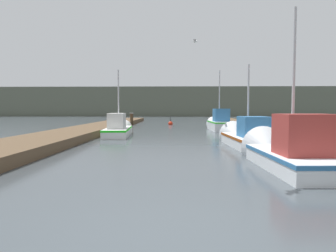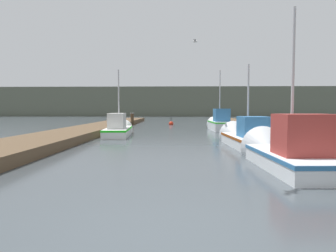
{
  "view_description": "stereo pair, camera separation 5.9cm",
  "coord_description": "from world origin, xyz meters",
  "px_view_note": "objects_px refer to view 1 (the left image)",
  "views": [
    {
      "loc": [
        0.08,
        -3.66,
        1.62
      ],
      "look_at": [
        -0.34,
        11.21,
        0.75
      ],
      "focal_mm": 32.0,
      "sensor_mm": 36.0,
      "label": 1
    },
    {
      "loc": [
        0.14,
        -3.66,
        1.62
      ],
      "look_at": [
        -0.34,
        11.21,
        0.75
      ],
      "focal_mm": 32.0,
      "sensor_mm": 36.0,
      "label": 2
    }
  ],
  "objects_px": {
    "fishing_boat_1": "(246,137)",
    "channel_buoy": "(170,123)",
    "fishing_boat_3": "(219,123)",
    "mooring_piling_0": "(132,119)",
    "fishing_boat_0": "(288,151)",
    "seagull_lead": "(195,41)",
    "fishing_boat_2": "(119,128)"
  },
  "relations": [
    {
      "from": "fishing_boat_1",
      "to": "channel_buoy",
      "type": "height_order",
      "value": "fishing_boat_1"
    },
    {
      "from": "fishing_boat_3",
      "to": "mooring_piling_0",
      "type": "distance_m",
      "value": 9.88
    },
    {
      "from": "mooring_piling_0",
      "to": "channel_buoy",
      "type": "height_order",
      "value": "mooring_piling_0"
    },
    {
      "from": "fishing_boat_0",
      "to": "seagull_lead",
      "type": "xyz_separation_m",
      "value": [
        -2.14,
        7.79,
        4.8
      ]
    },
    {
      "from": "fishing_boat_3",
      "to": "seagull_lead",
      "type": "distance_m",
      "value": 8.21
    },
    {
      "from": "fishing_boat_2",
      "to": "channel_buoy",
      "type": "distance_m",
      "value": 12.07
    },
    {
      "from": "fishing_boat_1",
      "to": "seagull_lead",
      "type": "relative_size",
      "value": 8.93
    },
    {
      "from": "fishing_boat_2",
      "to": "channel_buoy",
      "type": "height_order",
      "value": "fishing_boat_2"
    },
    {
      "from": "fishing_boat_0",
      "to": "channel_buoy",
      "type": "height_order",
      "value": "fishing_boat_0"
    },
    {
      "from": "mooring_piling_0",
      "to": "seagull_lead",
      "type": "height_order",
      "value": "seagull_lead"
    },
    {
      "from": "fishing_boat_0",
      "to": "fishing_boat_3",
      "type": "relative_size",
      "value": 1.02
    },
    {
      "from": "fishing_boat_3",
      "to": "mooring_piling_0",
      "type": "relative_size",
      "value": 3.97
    },
    {
      "from": "fishing_boat_2",
      "to": "mooring_piling_0",
      "type": "relative_size",
      "value": 4.65
    },
    {
      "from": "fishing_boat_3",
      "to": "seagull_lead",
      "type": "height_order",
      "value": "seagull_lead"
    },
    {
      "from": "fishing_boat_2",
      "to": "fishing_boat_0",
      "type": "bearing_deg",
      "value": -59.88
    },
    {
      "from": "fishing_boat_0",
      "to": "fishing_boat_2",
      "type": "bearing_deg",
      "value": 122.35
    },
    {
      "from": "fishing_boat_1",
      "to": "fishing_boat_2",
      "type": "xyz_separation_m",
      "value": [
        -6.57,
        4.77,
        0.05
      ]
    },
    {
      "from": "fishing_boat_1",
      "to": "seagull_lead",
      "type": "xyz_separation_m",
      "value": [
        -2.07,
        2.99,
        4.85
      ]
    },
    {
      "from": "fishing_boat_0",
      "to": "fishing_boat_2",
      "type": "distance_m",
      "value": 11.64
    },
    {
      "from": "fishing_boat_0",
      "to": "mooring_piling_0",
      "type": "height_order",
      "value": "fishing_boat_0"
    },
    {
      "from": "fishing_boat_0",
      "to": "fishing_boat_2",
      "type": "relative_size",
      "value": 0.87
    },
    {
      "from": "fishing_boat_2",
      "to": "mooring_piling_0",
      "type": "distance_m",
      "value": 10.98
    },
    {
      "from": "fishing_boat_3",
      "to": "mooring_piling_0",
      "type": "bearing_deg",
      "value": 137.75
    },
    {
      "from": "fishing_boat_2",
      "to": "seagull_lead",
      "type": "distance_m",
      "value": 6.81
    },
    {
      "from": "seagull_lead",
      "to": "fishing_boat_2",
      "type": "bearing_deg",
      "value": -98.32
    },
    {
      "from": "mooring_piling_0",
      "to": "fishing_boat_3",
      "type": "bearing_deg",
      "value": -39.94
    },
    {
      "from": "fishing_boat_1",
      "to": "mooring_piling_0",
      "type": "height_order",
      "value": "fishing_boat_1"
    },
    {
      "from": "fishing_boat_2",
      "to": "channel_buoy",
      "type": "xyz_separation_m",
      "value": [
        2.9,
        11.72,
        -0.29
      ]
    },
    {
      "from": "fishing_boat_2",
      "to": "mooring_piling_0",
      "type": "xyz_separation_m",
      "value": [
        -0.87,
        10.94,
        0.19
      ]
    },
    {
      "from": "fishing_boat_1",
      "to": "channel_buoy",
      "type": "bearing_deg",
      "value": 99.53
    },
    {
      "from": "channel_buoy",
      "to": "fishing_boat_0",
      "type": "bearing_deg",
      "value": -80.03
    },
    {
      "from": "fishing_boat_1",
      "to": "fishing_boat_0",
      "type": "bearing_deg",
      "value": -92.18
    }
  ]
}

